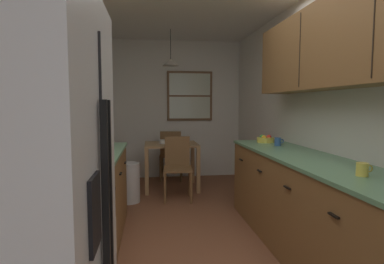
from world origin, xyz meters
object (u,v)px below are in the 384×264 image
at_px(fruit_bowl, 265,139).
at_px(table_serving_bowl, 165,142).
at_px(trash_bin, 129,183).
at_px(mug_by_coffeemaker, 278,142).
at_px(mug_spare, 363,169).
at_px(storage_canister, 73,153).
at_px(stove_range, 48,259).
at_px(microwave_over_range, 18,56).
at_px(dining_table, 171,152).
at_px(dining_chair_far, 171,153).
at_px(dining_chair_near, 178,165).

bearing_deg(fruit_bowl, table_serving_bowl, 131.95).
xyz_separation_m(trash_bin, table_serving_bowl, (0.53, 0.63, 0.50)).
distance_m(mug_by_coffeemaker, fruit_bowl, 0.33).
xyz_separation_m(mug_by_coffeemaker, mug_spare, (-0.07, -1.54, -0.00)).
height_order(storage_canister, fruit_bowl, storage_canister).
bearing_deg(fruit_bowl, mug_spare, -91.45).
relative_size(stove_range, microwave_over_range, 1.89).
relative_size(storage_canister, mug_spare, 1.60).
xyz_separation_m(trash_bin, fruit_bowl, (1.72, -0.68, 0.66)).
height_order(dining_table, mug_by_coffeemaker, mug_by_coffeemaker).
xyz_separation_m(dining_table, storage_canister, (-0.94, -2.52, 0.38)).
bearing_deg(stove_range, dining_table, 73.79).
bearing_deg(mug_spare, table_serving_bowl, 109.64).
distance_m(stove_range, mug_by_coffeemaker, 2.60).
height_order(stove_range, mug_spare, stove_range).
bearing_deg(dining_chair_far, dining_table, -93.38).
distance_m(dining_table, mug_spare, 3.37).
relative_size(mug_by_coffeemaker, mug_spare, 0.97).
xyz_separation_m(mug_spare, table_serving_bowl, (-1.14, 3.18, -0.17)).
height_order(storage_canister, mug_spare, storage_canister).
relative_size(stove_range, mug_by_coffeemaker, 9.96).
bearing_deg(mug_spare, storage_canister, 161.22).
relative_size(dining_table, dining_chair_near, 0.94).
relative_size(storage_canister, table_serving_bowl, 0.97).
bearing_deg(microwave_over_range, table_serving_bowl, 73.53).
relative_size(stove_range, fruit_bowl, 5.22).
relative_size(storage_canister, fruit_bowl, 0.87).
bearing_deg(microwave_over_range, fruit_bowl, 41.37).
distance_m(dining_chair_far, table_serving_bowl, 0.65).
bearing_deg(dining_chair_near, dining_table, 95.41).
xyz_separation_m(dining_table, dining_chair_far, (0.03, 0.56, -0.11)).
bearing_deg(dining_chair_far, stove_range, -104.36).
relative_size(trash_bin, fruit_bowl, 2.63).
height_order(dining_chair_near, mug_spare, mug_spare).
height_order(stove_range, fruit_bowl, stove_range).
relative_size(stove_range, trash_bin, 1.99).
height_order(microwave_over_range, dining_chair_near, microwave_over_range).
relative_size(dining_table, table_serving_bowl, 4.51).
xyz_separation_m(dining_chair_near, storage_canister, (-0.99, -1.96, 0.49)).
relative_size(microwave_over_range, mug_spare, 5.11).
xyz_separation_m(dining_chair_far, mug_spare, (1.00, -3.76, 0.44)).
bearing_deg(storage_canister, fruit_bowl, 30.68).
distance_m(dining_chair_far, trash_bin, 1.40).
distance_m(dining_chair_far, storage_canister, 3.27).
bearing_deg(stove_range, mug_spare, 0.14).
relative_size(fruit_bowl, table_serving_bowl, 1.12).
relative_size(dining_chair_near, fruit_bowl, 4.27).
distance_m(mug_by_coffeemaker, table_serving_bowl, 2.05).
xyz_separation_m(dining_table, trash_bin, (-0.64, -0.64, -0.33)).
bearing_deg(fruit_bowl, trash_bin, 158.28).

